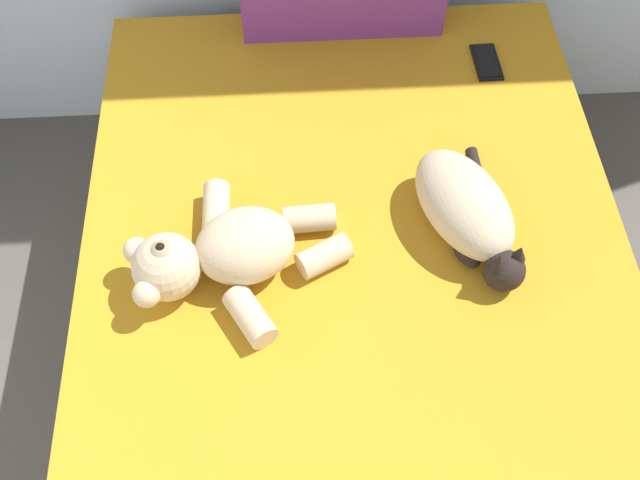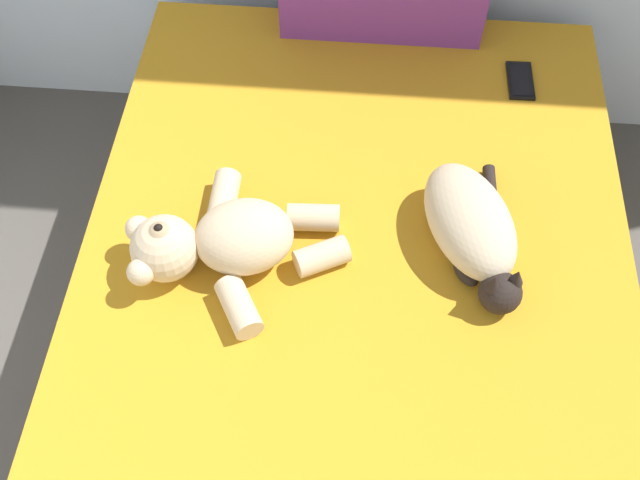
{
  "view_description": "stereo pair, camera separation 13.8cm",
  "coord_description": "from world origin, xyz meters",
  "px_view_note": "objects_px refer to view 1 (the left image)",
  "views": [
    {
      "loc": [
        1.47,
        2.12,
        2.02
      ],
      "look_at": [
        1.52,
        3.09,
        0.56
      ],
      "focal_mm": 41.38,
      "sensor_mm": 36.0,
      "label": 1
    },
    {
      "loc": [
        1.61,
        2.12,
        2.02
      ],
      "look_at": [
        1.52,
        3.09,
        0.56
      ],
      "focal_mm": 41.38,
      "sensor_mm": 36.0,
      "label": 2
    }
  ],
  "objects_px": {
    "cat": "(468,211)",
    "cell_phone": "(487,62)",
    "teddy_bear": "(223,253)",
    "bed": "(353,314)"
  },
  "relations": [
    {
      "from": "cat",
      "to": "bed",
      "type": "bearing_deg",
      "value": -161.7
    },
    {
      "from": "cat",
      "to": "teddy_bear",
      "type": "bearing_deg",
      "value": -171.34
    },
    {
      "from": "bed",
      "to": "cell_phone",
      "type": "xyz_separation_m",
      "value": [
        0.44,
        0.66,
        0.27
      ]
    },
    {
      "from": "teddy_bear",
      "to": "cell_phone",
      "type": "distance_m",
      "value": 1.0
    },
    {
      "from": "teddy_bear",
      "to": "cell_phone",
      "type": "bearing_deg",
      "value": 41.55
    },
    {
      "from": "bed",
      "to": "cat",
      "type": "distance_m",
      "value": 0.44
    },
    {
      "from": "cat",
      "to": "cell_phone",
      "type": "xyz_separation_m",
      "value": [
        0.16,
        0.58,
        -0.07
      ]
    },
    {
      "from": "cat",
      "to": "cell_phone",
      "type": "height_order",
      "value": "cat"
    },
    {
      "from": "cat",
      "to": "cell_phone",
      "type": "bearing_deg",
      "value": 74.03
    },
    {
      "from": "cat",
      "to": "teddy_bear",
      "type": "height_order",
      "value": "teddy_bear"
    }
  ]
}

